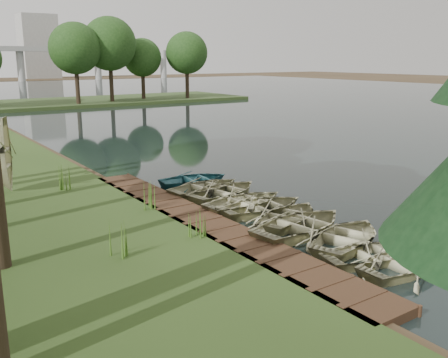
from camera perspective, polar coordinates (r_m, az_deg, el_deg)
ground at (r=18.25m, az=1.89°, el=-4.70°), size 300.00×300.00×0.00m
water at (r=52.98m, az=15.46°, el=6.97°), size 130.00×200.00×0.05m
boardwalk at (r=17.35m, az=-2.39°, el=-5.17°), size 1.60×16.00×0.30m
peninsula at (r=66.73m, az=-18.63°, el=8.20°), size 50.00×14.00×0.45m
far_trees at (r=65.66m, az=-21.91°, el=13.30°), size 45.60×5.60×8.80m
building_a at (r=159.15m, az=-20.42°, el=14.00°), size 10.00×8.00×18.00m
rowboat_0 at (r=14.69m, az=20.05°, el=-8.66°), size 3.15×2.27×0.65m
rowboat_1 at (r=15.01m, az=16.56°, el=-7.94°), size 3.44×2.78×0.63m
rowboat_2 at (r=16.06m, az=14.00°, el=-6.16°), size 4.13×3.53×0.72m
rowboat_3 at (r=16.77m, az=8.87°, el=-4.90°), size 4.27×3.31×0.81m
rowboat_4 at (r=17.81m, az=7.55°, el=-3.94°), size 4.00×3.48×0.69m
rowboat_5 at (r=18.77m, az=4.43°, el=-2.87°), size 3.68×2.71×0.74m
rowboat_6 at (r=19.33m, az=2.47°, el=-2.36°), size 3.71×2.76×0.74m
rowboat_7 at (r=20.82m, az=0.12°, el=-1.15°), size 4.11×3.34×0.75m
rowboat_8 at (r=21.49m, az=-2.10°, el=-0.73°), size 3.72×2.85×0.72m
rowboat_9 at (r=22.96m, az=-3.40°, el=0.14°), size 3.46×2.63×0.67m
stored_rowboat at (r=22.66m, az=-23.32°, el=-0.55°), size 3.72×3.21×0.65m
reeds_0 at (r=15.64m, az=-3.11°, el=-5.07°), size 0.60×0.60×0.86m
reeds_1 at (r=14.34m, az=-12.09°, el=-6.83°), size 0.60×0.60×1.00m
reeds_2 at (r=18.48m, az=-8.59°, el=-1.84°), size 0.60×0.60×1.11m
reeds_3 at (r=22.07m, az=-17.72°, el=0.18°), size 0.60×0.60×1.10m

